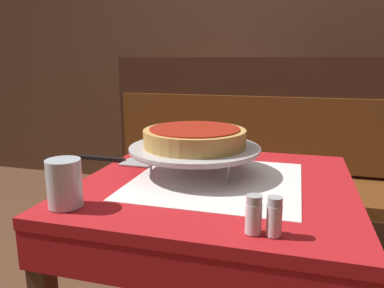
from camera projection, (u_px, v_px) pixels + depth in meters
The scene contains 11 objects.
dining_table_front at pixel (216, 209), 1.13m from camera, with size 0.78×0.78×0.73m.
dining_table_rear at pixel (225, 127), 2.67m from camera, with size 0.65×0.65×0.73m.
booth_bench at pixel (255, 206), 1.97m from camera, with size 1.66×0.48×1.09m.
back_wall_panel at pixel (272, 43), 2.89m from camera, with size 6.00×0.04×2.40m, color brown.
pizza_pan_stand at pixel (195, 149), 1.16m from camera, with size 0.41×0.41×0.09m.
deep_dish_pizza at pixel (195, 137), 1.15m from camera, with size 0.32×0.32×0.06m.
pizza_server at pixel (119, 160), 1.30m from camera, with size 0.28×0.09×0.01m.
water_glass_near at pixel (64, 183), 0.90m from camera, with size 0.08×0.08×0.12m.
salt_shaker at pixel (254, 215), 0.76m from camera, with size 0.03×0.03×0.08m.
pepper_shaker at pixel (274, 217), 0.75m from camera, with size 0.03×0.03×0.08m.
condiment_caddy at pixel (213, 106), 2.58m from camera, with size 0.14×0.14×0.15m.
Camera 1 is at (0.22, -1.04, 1.08)m, focal length 35.00 mm.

